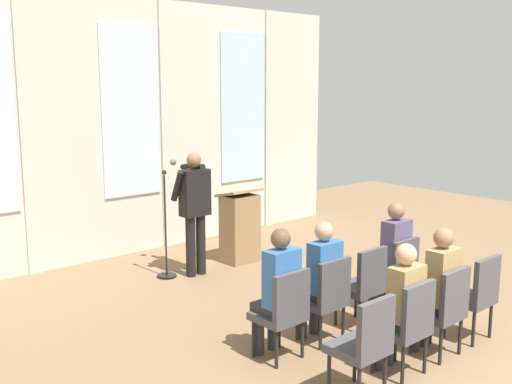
# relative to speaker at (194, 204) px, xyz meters

# --- Properties ---
(rear_partition) EXTENTS (8.73, 0.14, 4.07)m
(rear_partition) POSITION_rel_speaker_xyz_m (-0.01, 1.67, 1.02)
(rear_partition) COLOR beige
(rear_partition) RESTS_ON ground
(speaker) EXTENTS (0.51, 0.69, 1.79)m
(speaker) POSITION_rel_speaker_xyz_m (0.00, 0.00, 0.00)
(speaker) COLOR black
(speaker) RESTS_ON ground
(mic_stand) EXTENTS (0.28, 0.28, 1.55)m
(mic_stand) POSITION_rel_speaker_xyz_m (-0.37, 0.19, -0.70)
(mic_stand) COLOR black
(mic_stand) RESTS_ON ground
(lectern) EXTENTS (0.60, 0.48, 1.16)m
(lectern) POSITION_rel_speaker_xyz_m (0.91, 0.08, -0.49)
(lectern) COLOR #93724C
(lectern) RESTS_ON ground
(chair_r0_c0) EXTENTS (0.46, 0.44, 0.94)m
(chair_r0_c0) POSITION_rel_speaker_xyz_m (-0.99, -2.85, -0.51)
(chair_r0_c0) COLOR black
(chair_r0_c0) RESTS_ON ground
(audience_r0_c0) EXTENTS (0.36, 0.39, 1.35)m
(audience_r0_c0) POSITION_rel_speaker_xyz_m (-0.99, -2.77, -0.29)
(audience_r0_c0) COLOR #2D2D33
(audience_r0_c0) RESTS_ON ground
(chair_r0_c1) EXTENTS (0.46, 0.44, 0.94)m
(chair_r0_c1) POSITION_rel_speaker_xyz_m (-0.36, -2.85, -0.51)
(chair_r0_c1) COLOR black
(chair_r0_c1) RESTS_ON ground
(audience_r0_c1) EXTENTS (0.36, 0.39, 1.32)m
(audience_r0_c1) POSITION_rel_speaker_xyz_m (-0.36, -2.76, -0.31)
(audience_r0_c1) COLOR #2D2D33
(audience_r0_c1) RESTS_ON ground
(chair_r0_c2) EXTENTS (0.46, 0.44, 0.94)m
(chair_r0_c2) POSITION_rel_speaker_xyz_m (0.27, -2.85, -0.51)
(chair_r0_c2) COLOR black
(chair_r0_c2) RESTS_ON ground
(chair_r0_c3) EXTENTS (0.46, 0.44, 0.94)m
(chair_r0_c3) POSITION_rel_speaker_xyz_m (0.90, -2.85, -0.51)
(chair_r0_c3) COLOR black
(chair_r0_c3) RESTS_ON ground
(audience_r0_c3) EXTENTS (0.36, 0.39, 1.36)m
(audience_r0_c3) POSITION_rel_speaker_xyz_m (0.90, -2.77, -0.29)
(audience_r0_c3) COLOR #2D2D33
(audience_r0_c3) RESTS_ON ground
(chair_r1_c0) EXTENTS (0.46, 0.44, 0.94)m
(chair_r1_c0) POSITION_rel_speaker_xyz_m (-0.99, -3.86, -0.51)
(chair_r1_c0) COLOR black
(chair_r1_c0) RESTS_ON ground
(chair_r1_c1) EXTENTS (0.46, 0.44, 0.94)m
(chair_r1_c1) POSITION_rel_speaker_xyz_m (-0.36, -3.86, -0.51)
(chair_r1_c1) COLOR black
(chair_r1_c1) RESTS_ON ground
(audience_r1_c1) EXTENTS (0.36, 0.39, 1.29)m
(audience_r1_c1) POSITION_rel_speaker_xyz_m (-0.36, -3.78, -0.32)
(audience_r1_c1) COLOR #2D2D33
(audience_r1_c1) RESTS_ON ground
(chair_r1_c2) EXTENTS (0.46, 0.44, 0.94)m
(chair_r1_c2) POSITION_rel_speaker_xyz_m (0.27, -3.86, -0.51)
(chair_r1_c2) COLOR black
(chair_r1_c2) RESTS_ON ground
(audience_r1_c2) EXTENTS (0.36, 0.39, 1.34)m
(audience_r1_c2) POSITION_rel_speaker_xyz_m (0.27, -3.78, -0.30)
(audience_r1_c2) COLOR #2D2D33
(audience_r1_c2) RESTS_ON ground
(chair_r1_c3) EXTENTS (0.46, 0.44, 0.94)m
(chair_r1_c3) POSITION_rel_speaker_xyz_m (0.90, -3.86, -0.51)
(chair_r1_c3) COLOR black
(chair_r1_c3) RESTS_ON ground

